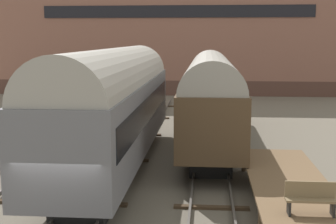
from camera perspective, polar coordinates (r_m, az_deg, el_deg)
The scene contains 5 objects.
train_car_brown at distance 25.78m, azimuth 5.22°, elevation 2.34°, with size 2.90×16.90×4.99m.
train_car_grey at distance 20.46m, azimuth -6.58°, elevation 1.19°, with size 3.09×16.12×5.39m.
station_platform at distance 14.61m, azimuth 16.06°, elevation -11.06°, with size 2.65×13.86×0.97m.
bench at distance 13.74m, azimuth 17.00°, elevation -9.90°, with size 1.40×0.40×0.91m.
warehouse_building at distance 53.62m, azimuth 1.51°, elevation 10.98°, with size 38.59×12.45×15.33m.
Camera 1 is at (4.02, -12.43, 5.81)m, focal length 50.00 mm.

